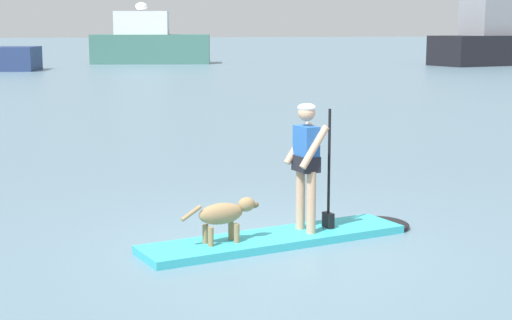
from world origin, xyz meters
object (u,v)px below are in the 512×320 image
at_px(person_paddler, 307,158).
at_px(moored_boat_far_starboard, 510,41).
at_px(paddleboard, 290,237).
at_px(dog, 225,214).
at_px(moored_boat_center, 149,43).

bearing_deg(person_paddler, moored_boat_far_starboard, 56.33).
bearing_deg(paddleboard, dog, -164.99).
bearing_deg(dog, moored_boat_center, 84.96).
relative_size(person_paddler, moored_boat_center, 0.18).
distance_m(dog, moored_boat_far_starboard, 52.40).
relative_size(paddleboard, moored_boat_center, 0.42).
height_order(paddleboard, moored_boat_center, moored_boat_center).
bearing_deg(paddleboard, moored_boat_center, 85.95).
distance_m(paddleboard, moored_boat_far_starboard, 51.71).
bearing_deg(paddleboard, person_paddler, 15.01).
xyz_separation_m(paddleboard, moored_boat_center, (3.58, 50.54, 1.44)).
bearing_deg(moored_boat_center, moored_boat_far_starboard, -16.82).
xyz_separation_m(paddleboard, dog, (-0.90, -0.24, 0.40)).
bearing_deg(dog, person_paddler, 15.01).
xyz_separation_m(moored_boat_center, moored_boat_far_starboard, (25.20, -7.62, 0.21)).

